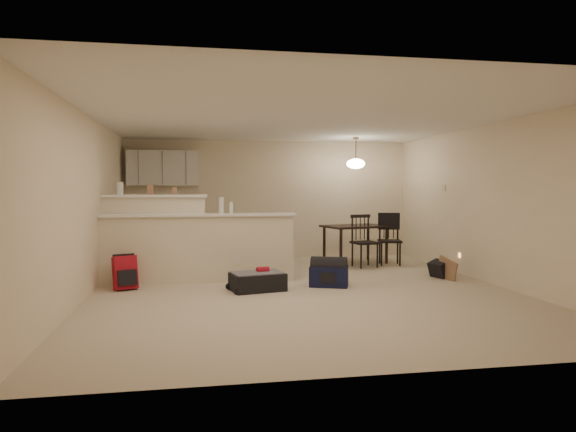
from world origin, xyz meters
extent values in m
plane|color=#C6B598|center=(0.00, 0.00, 0.00)|extent=(7.00, 7.00, 0.00)
plane|color=white|center=(0.00, 0.00, 2.50)|extent=(7.00, 7.00, 0.00)
cube|color=beige|center=(0.00, 3.50, 1.25)|extent=(6.00, 0.02, 2.50)
cube|color=beige|center=(0.00, -3.50, 1.25)|extent=(6.00, 0.02, 2.50)
cube|color=beige|center=(-3.00, 0.00, 1.25)|extent=(0.02, 7.00, 2.50)
cube|color=beige|center=(3.00, 0.00, 1.25)|extent=(0.02, 7.00, 2.50)
cube|color=beige|center=(-1.50, 0.90, 0.53)|extent=(3.00, 0.28, 1.05)
cube|color=white|center=(-1.50, 0.90, 1.07)|extent=(3.08, 0.38, 0.04)
cube|color=beige|center=(-2.20, 1.12, 0.68)|extent=(1.60, 0.24, 1.35)
cube|color=white|center=(-2.20, 1.12, 1.37)|extent=(1.68, 0.34, 0.04)
cube|color=white|center=(-2.20, 3.32, 1.90)|extent=(1.40, 0.34, 0.70)
cube|color=white|center=(-2.00, 3.19, 0.45)|extent=(1.80, 0.60, 0.90)
cube|color=beige|center=(2.98, 1.55, 1.50)|extent=(0.02, 0.12, 0.12)
cylinder|color=silver|center=(-2.72, 1.12, 1.49)|extent=(0.10, 0.10, 0.20)
cube|color=#926A4B|center=(-2.26, 1.12, 1.47)|extent=(0.10, 0.07, 0.16)
cube|color=#926A4B|center=(-1.88, 1.12, 1.45)|extent=(0.08, 0.06, 0.12)
cylinder|color=silver|center=(-1.14, 0.90, 1.22)|extent=(0.07, 0.07, 0.26)
cylinder|color=silver|center=(-0.99, 0.90, 1.18)|extent=(0.06, 0.06, 0.18)
cube|color=black|center=(1.57, 2.47, 0.74)|extent=(1.38, 1.10, 0.04)
cylinder|color=black|center=(1.15, 2.02, 0.36)|extent=(0.06, 0.06, 0.72)
cylinder|color=black|center=(2.16, 2.30, 0.36)|extent=(0.06, 0.06, 0.72)
cylinder|color=black|center=(0.98, 2.65, 0.36)|extent=(0.06, 0.06, 0.72)
cylinder|color=black|center=(2.00, 2.92, 0.36)|extent=(0.06, 0.06, 0.72)
cylinder|color=brown|center=(1.57, 2.47, 2.25)|extent=(0.02, 0.02, 0.50)
cylinder|color=brown|center=(1.57, 2.47, 2.48)|extent=(0.12, 0.12, 0.03)
ellipsoid|color=white|center=(1.57, 2.47, 1.98)|extent=(0.36, 0.36, 0.20)
cube|color=black|center=(-0.66, 0.06, 0.13)|extent=(0.84, 0.64, 0.25)
cube|color=#AB1321|center=(-2.58, 0.48, 0.24)|extent=(0.38, 0.31, 0.49)
cube|color=#101433|center=(0.44, 0.17, 0.16)|extent=(0.64, 0.49, 0.31)
cube|color=black|center=(2.46, 0.61, 0.14)|extent=(0.31, 0.37, 0.28)
cube|color=#926A4B|center=(2.49, 0.41, 0.17)|extent=(0.10, 0.46, 0.35)
camera|label=1|loc=(-1.51, -7.32, 1.48)|focal=32.00mm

